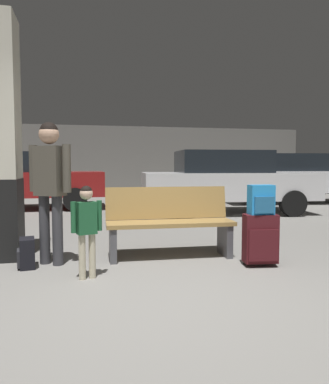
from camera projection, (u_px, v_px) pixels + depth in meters
ground_plane at (124, 229)px, 7.13m from camera, size 18.00×18.00×0.10m
garage_back_wall at (100, 159)px, 15.65m from camera, size 18.00×0.12×2.80m
bench at (169, 222)px, 4.78m from camera, size 1.62×0.59×0.89m
suitcase at (260, 239)px, 4.34m from camera, size 0.40×0.27×0.60m
backpack_bright at (261, 200)px, 4.30m from camera, size 0.29×0.20×0.34m
child at (86, 222)px, 3.83m from camera, size 0.31×0.19×0.96m
adult at (50, 177)px, 4.37m from camera, size 0.49×0.36×1.67m
backpack_dark_floor at (27, 253)px, 4.27m from camera, size 0.22×0.30×0.34m
parked_car_near at (226, 180)px, 9.11m from camera, size 4.24×2.09×1.51m
parked_car_far at (23, 179)px, 9.94m from camera, size 4.11×1.82×1.51m
parked_car_side at (291, 177)px, 11.63m from camera, size 4.26×2.13×1.51m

